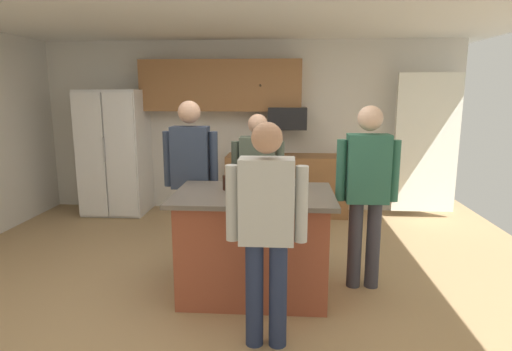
# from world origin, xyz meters

# --- Properties ---
(floor) EXTENTS (7.04, 7.04, 0.00)m
(floor) POSITION_xyz_m (0.00, 0.00, 0.00)
(floor) COLOR tan
(floor) RESTS_ON ground
(ceiling) EXTENTS (7.04, 7.04, 0.00)m
(ceiling) POSITION_xyz_m (0.00, 0.00, 2.60)
(ceiling) COLOR white
(back_wall) EXTENTS (6.40, 0.10, 2.60)m
(back_wall) POSITION_xyz_m (0.00, 2.80, 1.30)
(back_wall) COLOR silver
(back_wall) RESTS_ON ground
(french_door_window_panel) EXTENTS (0.90, 0.06, 2.00)m
(french_door_window_panel) POSITION_xyz_m (2.60, 2.40, 1.10)
(french_door_window_panel) COLOR white
(french_door_window_panel) RESTS_ON ground
(cabinet_run_upper) EXTENTS (2.40, 0.38, 0.75)m
(cabinet_run_upper) POSITION_xyz_m (-0.40, 2.60, 1.93)
(cabinet_run_upper) COLOR #936038
(cabinet_run_lower) EXTENTS (1.80, 0.63, 0.90)m
(cabinet_run_lower) POSITION_xyz_m (0.60, 2.48, 0.45)
(cabinet_run_lower) COLOR #936038
(cabinet_run_lower) RESTS_ON ground
(refrigerator) EXTENTS (0.91, 0.76, 1.87)m
(refrigerator) POSITION_xyz_m (-2.00, 2.38, 0.93)
(refrigerator) COLOR white
(refrigerator) RESTS_ON ground
(microwave_over_range) EXTENTS (0.56, 0.40, 0.32)m
(microwave_over_range) POSITION_xyz_m (0.60, 2.50, 1.45)
(microwave_over_range) COLOR black
(kitchen_island) EXTENTS (1.42, 0.96, 0.95)m
(kitchen_island) POSITION_xyz_m (0.30, -0.19, 0.48)
(kitchen_island) COLOR #9E4C33
(kitchen_island) RESTS_ON ground
(person_guest_right) EXTENTS (0.57, 0.23, 1.75)m
(person_guest_right) POSITION_xyz_m (-0.40, 0.44, 1.01)
(person_guest_right) COLOR #232D4C
(person_guest_right) RESTS_ON ground
(person_guest_by_door) EXTENTS (0.57, 0.22, 1.61)m
(person_guest_by_door) POSITION_xyz_m (0.28, 0.64, 0.92)
(person_guest_by_door) COLOR #383842
(person_guest_by_door) RESTS_ON ground
(person_host_foreground) EXTENTS (0.57, 0.22, 1.64)m
(person_host_foreground) POSITION_xyz_m (0.45, -1.01, 0.94)
(person_host_foreground) COLOR #232D4C
(person_host_foreground) RESTS_ON ground
(person_elder_center) EXTENTS (0.57, 0.23, 1.72)m
(person_elder_center) POSITION_xyz_m (1.33, 0.02, 0.99)
(person_elder_center) COLOR #383842
(person_elder_center) RESTS_ON ground
(mug_blue_stoneware) EXTENTS (0.13, 0.09, 0.09)m
(mug_blue_stoneware) POSITION_xyz_m (0.71, 0.01, 1.00)
(mug_blue_stoneware) COLOR white
(mug_blue_stoneware) RESTS_ON kitchen_island
(glass_short_whisky) EXTENTS (0.07, 0.07, 0.13)m
(glass_short_whisky) POSITION_xyz_m (0.04, -0.09, 1.02)
(glass_short_whisky) COLOR black
(glass_short_whisky) RESTS_ON kitchen_island
(glass_dark_ale) EXTENTS (0.06, 0.06, 0.16)m
(glass_dark_ale) POSITION_xyz_m (0.09, -0.24, 1.03)
(glass_dark_ale) COLOR black
(glass_dark_ale) RESTS_ON kitchen_island
(serving_tray) EXTENTS (0.44, 0.30, 0.04)m
(serving_tray) POSITION_xyz_m (0.46, -0.23, 0.97)
(serving_tray) COLOR #B7B7BC
(serving_tray) RESTS_ON kitchen_island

